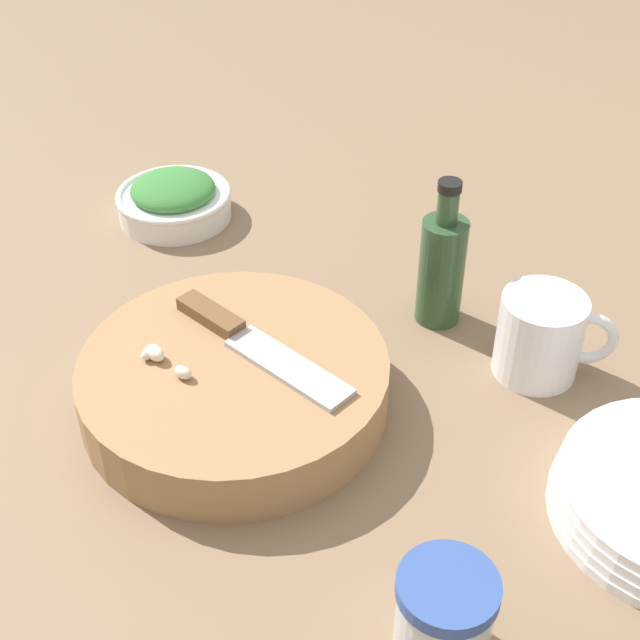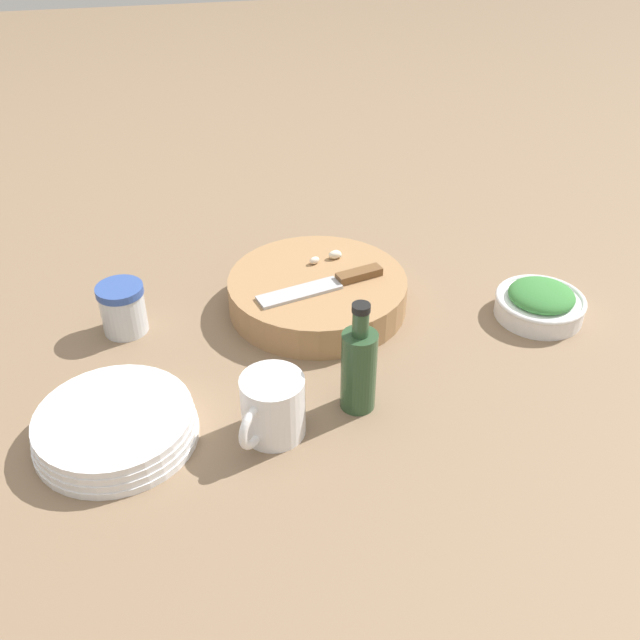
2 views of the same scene
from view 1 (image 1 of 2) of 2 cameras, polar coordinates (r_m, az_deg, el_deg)
The scene contains 8 objects.
ground_plane at distance 0.89m, azimuth 0.76°, elevation -2.09°, with size 5.00×5.00×0.00m, color #7F664C.
cutting_board at distance 0.82m, azimuth -5.50°, elevation -4.07°, with size 0.28×0.28×0.05m.
chef_knife at distance 0.81m, azimuth -4.54°, elevation -1.34°, with size 0.21×0.08×0.01m.
garlic_cloves at distance 0.80m, azimuth -10.16°, elevation -2.39°, with size 0.06×0.03×0.01m.
herb_bowl at distance 1.10m, azimuth -9.33°, elevation 7.65°, with size 0.14×0.14×0.05m.
spice_jar at distance 0.64m, azimuth 7.94°, elevation -18.29°, with size 0.07×0.07×0.08m.
coffee_mug at distance 0.87m, azimuth 14.03°, elevation -1.00°, with size 0.09×0.10×0.08m.
oil_bottle at distance 0.90m, azimuth 7.80°, elevation 3.41°, with size 0.05×0.05×0.16m.
Camera 1 is at (0.56, -0.38, 0.57)m, focal length 50.00 mm.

